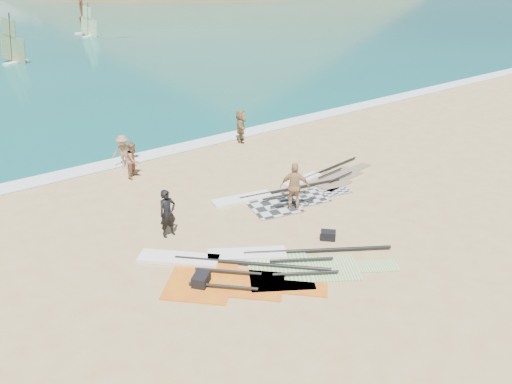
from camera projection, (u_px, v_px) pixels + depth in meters
ground at (310, 268)px, 16.26m from camera, size 300.00×300.00×0.00m
surf_line at (149, 156)px, 25.25m from camera, size 300.00×1.20×0.04m
rig_grey at (273, 199)px, 20.71m from camera, size 5.91×2.92×0.20m
rig_green at (286, 261)px, 16.52m from camera, size 5.63×4.64×0.20m
rig_orange at (323, 177)px, 22.71m from camera, size 4.92×2.13×0.19m
rig_red at (213, 271)px, 16.01m from camera, size 5.18×5.59×0.21m
gear_bag_near at (201, 280)px, 15.34m from camera, size 0.75×0.74×0.39m
gear_bag_far at (328, 235)px, 17.83m from camera, size 0.64×0.64×0.32m
person_wetsuit at (168, 213)px, 17.75m from camera, size 0.70×0.50×1.81m
beachgoer_left at (134, 160)px, 22.53m from camera, size 1.02×0.97×1.66m
beachgoer_mid at (123, 152)px, 23.47m from camera, size 1.21×1.11×1.64m
beachgoer_back at (295, 187)px, 19.57m from camera, size 1.19×1.14×1.98m
beachgoer_right at (241, 126)px, 26.76m from camera, size 1.37×1.65×1.78m
windsurfer_left at (13, 49)px, 45.73m from camera, size 2.45×2.55×4.52m
windsurfer_centre at (84, 23)px, 62.24m from camera, size 2.43×2.52×4.49m
windsurfer_right at (89, 27)px, 60.33m from camera, size 2.18×2.31×3.95m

